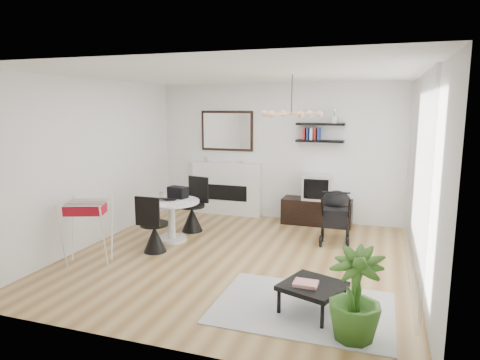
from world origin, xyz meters
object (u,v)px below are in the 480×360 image
(fireplace, at_px, (226,182))
(drying_rack, at_px, (88,231))
(coffee_table, at_px, (312,287))
(tv_console, at_px, (317,212))
(crt_tv, at_px, (318,187))
(potted_plant, at_px, (355,295))
(dining_table, at_px, (171,214))
(stroller, at_px, (336,218))

(fireplace, bearing_deg, drying_rack, -105.33)
(coffee_table, bearing_deg, fireplace, 122.80)
(tv_console, distance_m, coffee_table, 3.62)
(tv_console, height_order, crt_tv, crt_tv)
(crt_tv, height_order, potted_plant, crt_tv)
(fireplace, bearing_deg, tv_console, -4.88)
(dining_table, relative_size, stroller, 0.99)
(crt_tv, relative_size, stroller, 0.56)
(crt_tv, relative_size, potted_plant, 0.58)
(drying_rack, xyz_separation_m, coffee_table, (3.32, -0.46, -0.19))
(coffee_table, bearing_deg, crt_tv, 97.84)
(crt_tv, xyz_separation_m, potted_plant, (0.97, -4.03, -0.27))
(dining_table, distance_m, potted_plant, 3.86)
(coffee_table, bearing_deg, stroller, 90.92)
(coffee_table, bearing_deg, potted_plant, -42.60)
(fireplace, xyz_separation_m, stroller, (2.38, -1.13, -0.27))
(drying_rack, bearing_deg, tv_console, 27.18)
(crt_tv, distance_m, drying_rack, 4.22)
(tv_console, relative_size, stroller, 1.38)
(fireplace, xyz_separation_m, crt_tv, (1.93, -0.17, 0.05))
(fireplace, xyz_separation_m, dining_table, (-0.25, -1.96, -0.23))
(fireplace, xyz_separation_m, potted_plant, (2.90, -4.19, -0.22))
(dining_table, bearing_deg, drying_rack, -116.01)
(crt_tv, distance_m, stroller, 1.11)
(tv_console, distance_m, potted_plant, 4.15)
(fireplace, relative_size, tv_console, 1.64)
(drying_rack, relative_size, coffee_table, 1.17)
(crt_tv, relative_size, dining_table, 0.57)
(crt_tv, relative_size, drying_rack, 0.58)
(dining_table, height_order, drying_rack, drying_rack)
(crt_tv, xyz_separation_m, drying_rack, (-2.83, -3.13, -0.24))
(fireplace, height_order, tv_console, fireplace)
(dining_table, xyz_separation_m, potted_plant, (3.15, -2.23, 0.01))
(tv_console, relative_size, potted_plant, 1.42)
(fireplace, relative_size, stroller, 2.26)
(fireplace, distance_m, dining_table, 1.99)
(drying_rack, relative_size, stroller, 0.97)
(drying_rack, distance_m, coffee_table, 3.36)
(crt_tv, relative_size, coffee_table, 0.69)
(drying_rack, bearing_deg, fireplace, 53.92)
(tv_console, xyz_separation_m, crt_tv, (0.00, -0.00, 0.48))
(crt_tv, bearing_deg, coffee_table, -82.16)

